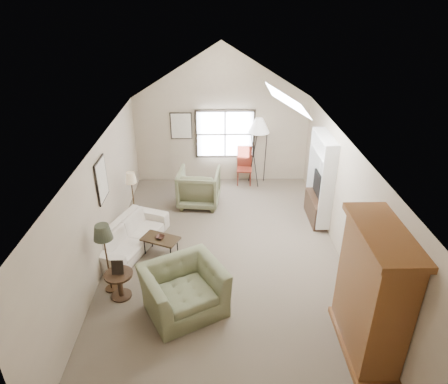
{
  "coord_description": "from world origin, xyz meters",
  "views": [
    {
      "loc": [
        -0.15,
        -7.0,
        5.19
      ],
      "look_at": [
        0.0,
        0.4,
        1.4
      ],
      "focal_mm": 32.0,
      "sensor_mm": 36.0,
      "label": 1
    }
  ],
  "objects_px": {
    "coffee_table": "(161,246)",
    "side_chair": "(244,166)",
    "armchair_near": "(184,290)",
    "armchair_far": "(199,187)",
    "armoire": "(372,293)",
    "side_table": "(120,285)",
    "sofa": "(131,236)"
  },
  "relations": [
    {
      "from": "coffee_table",
      "to": "side_chair",
      "type": "xyz_separation_m",
      "value": [
        2.04,
        3.5,
        0.35
      ]
    },
    {
      "from": "armchair_near",
      "to": "armchair_far",
      "type": "bearing_deg",
      "value": 60.1
    },
    {
      "from": "armoire",
      "to": "side_chair",
      "type": "bearing_deg",
      "value": 103.99
    },
    {
      "from": "armoire",
      "to": "coffee_table",
      "type": "relative_size",
      "value": 2.8
    },
    {
      "from": "armchair_far",
      "to": "coffee_table",
      "type": "xyz_separation_m",
      "value": [
        -0.75,
        -2.25,
        -0.29
      ]
    },
    {
      "from": "armchair_far",
      "to": "coffee_table",
      "type": "height_order",
      "value": "armchair_far"
    },
    {
      "from": "armchair_near",
      "to": "armchair_far",
      "type": "distance_m",
      "value": 3.96
    },
    {
      "from": "armchair_far",
      "to": "side_chair",
      "type": "distance_m",
      "value": 1.79
    },
    {
      "from": "side_table",
      "to": "armoire",
      "type": "bearing_deg",
      "value": -16.8
    },
    {
      "from": "sofa",
      "to": "side_chair",
      "type": "relative_size",
      "value": 1.92
    },
    {
      "from": "sofa",
      "to": "armchair_far",
      "type": "bearing_deg",
      "value": -14.69
    },
    {
      "from": "sofa",
      "to": "coffee_table",
      "type": "height_order",
      "value": "sofa"
    },
    {
      "from": "side_chair",
      "to": "armoire",
      "type": "bearing_deg",
      "value": -71.61
    },
    {
      "from": "sofa",
      "to": "side_chair",
      "type": "bearing_deg",
      "value": -18.88
    },
    {
      "from": "armoire",
      "to": "coffee_table",
      "type": "bearing_deg",
      "value": 143.81
    },
    {
      "from": "sofa",
      "to": "armchair_far",
      "type": "xyz_separation_m",
      "value": [
        1.45,
        2.0,
        0.18
      ]
    },
    {
      "from": "armchair_far",
      "to": "armoire",
      "type": "bearing_deg",
      "value": 126.26
    },
    {
      "from": "armchair_near",
      "to": "side_table",
      "type": "relative_size",
      "value": 2.54
    },
    {
      "from": "armchair_near",
      "to": "side_table",
      "type": "xyz_separation_m",
      "value": [
        -1.21,
        0.35,
        -0.17
      ]
    },
    {
      "from": "armoire",
      "to": "sofa",
      "type": "xyz_separation_m",
      "value": [
        -4.25,
        2.85,
        -0.79
      ]
    },
    {
      "from": "armoire",
      "to": "side_table",
      "type": "height_order",
      "value": "armoire"
    },
    {
      "from": "armchair_near",
      "to": "coffee_table",
      "type": "height_order",
      "value": "armchair_near"
    },
    {
      "from": "sofa",
      "to": "side_table",
      "type": "xyz_separation_m",
      "value": [
        0.1,
        -1.6,
        -0.04
      ]
    },
    {
      "from": "armchair_near",
      "to": "side_chair",
      "type": "bearing_deg",
      "value": 46.8
    },
    {
      "from": "sofa",
      "to": "side_chair",
      "type": "height_order",
      "value": "side_chair"
    },
    {
      "from": "armoire",
      "to": "armchair_far",
      "type": "relative_size",
      "value": 2.04
    },
    {
      "from": "armchair_near",
      "to": "armchair_far",
      "type": "xyz_separation_m",
      "value": [
        0.13,
        3.96,
        0.05
      ]
    },
    {
      "from": "coffee_table",
      "to": "side_table",
      "type": "distance_m",
      "value": 1.48
    },
    {
      "from": "coffee_table",
      "to": "armchair_far",
      "type": "bearing_deg",
      "value": 71.49
    },
    {
      "from": "sofa",
      "to": "side_table",
      "type": "relative_size",
      "value": 3.99
    },
    {
      "from": "coffee_table",
      "to": "side_chair",
      "type": "height_order",
      "value": "side_chair"
    },
    {
      "from": "coffee_table",
      "to": "side_table",
      "type": "xyz_separation_m",
      "value": [
        -0.59,
        -1.35,
        0.06
      ]
    }
  ]
}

